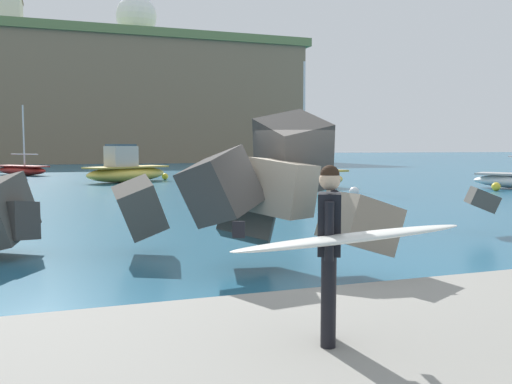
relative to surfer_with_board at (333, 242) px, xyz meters
name	(u,v)px	position (x,y,z in m)	size (l,w,h in m)	color
ground_plane	(306,273)	(1.51, 3.92, -1.28)	(400.00, 400.00, 0.00)	#235B7A
walkway_path	(463,343)	(1.51, -0.08, -1.16)	(48.00, 4.40, 0.24)	gray
breakwater_jetty	(220,209)	(0.21, 4.80, -0.20)	(29.48, 6.33, 2.95)	#4C4944
surfer_with_board	(333,242)	(0.00, 0.00, 0.00)	(2.03, 1.53, 1.78)	black
boat_near_left	(21,170)	(-5.58, 42.23, -0.84)	(4.70, 5.43, 5.47)	maroon
boat_near_right	(308,176)	(10.72, 23.84, -0.73)	(3.16, 5.57, 7.05)	#EAC64C
boat_mid_left	(126,170)	(1.28, 30.69, -0.53)	(6.05, 4.84, 2.39)	#EAC64C
mooring_buoy_inner	(354,192)	(9.73, 16.81, -1.06)	(0.44, 0.44, 0.44)	silver
mooring_buoy_middle	(496,187)	(18.07, 17.30, -1.06)	(0.44, 0.44, 0.44)	yellow
mooring_buoy_outer	(165,176)	(4.04, 32.48, -1.06)	(0.44, 0.44, 0.44)	yellow
headland_bluff	(4,101)	(-10.74, 88.23, 7.93)	(87.10, 34.79, 18.37)	#847056
radar_dome	(136,21)	(10.12, 93.73, 22.69)	(6.95, 6.95, 9.95)	silver
station_building_west	(8,19)	(-9.85, 88.08, 20.39)	(4.23, 7.62, 6.57)	silver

